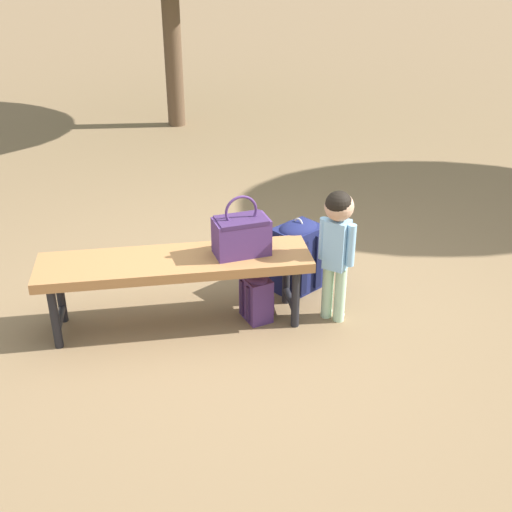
{
  "coord_description": "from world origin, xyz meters",
  "views": [
    {
      "loc": [
        0.33,
        -3.33,
        2.18
      ],
      "look_at": [
        0.03,
        0.03,
        0.45
      ],
      "focal_mm": 45.16,
      "sensor_mm": 36.0,
      "label": 1
    }
  ],
  "objects_px": {
    "handbag": "(241,234)",
    "park_bench": "(175,267)",
    "backpack_large": "(297,254)",
    "backpack_small": "(256,295)",
    "child_standing": "(337,237)"
  },
  "relations": [
    {
      "from": "handbag",
      "to": "park_bench",
      "type": "bearing_deg",
      "value": -165.64
    },
    {
      "from": "backpack_large",
      "to": "backpack_small",
      "type": "height_order",
      "value": "backpack_large"
    },
    {
      "from": "handbag",
      "to": "backpack_large",
      "type": "xyz_separation_m",
      "value": [
        0.32,
        0.4,
        -0.32
      ]
    },
    {
      "from": "handbag",
      "to": "backpack_large",
      "type": "relative_size",
      "value": 0.71
    },
    {
      "from": "park_bench",
      "to": "child_standing",
      "type": "distance_m",
      "value": 0.97
    },
    {
      "from": "park_bench",
      "to": "backpack_small",
      "type": "relative_size",
      "value": 5.05
    },
    {
      "from": "handbag",
      "to": "backpack_large",
      "type": "distance_m",
      "value": 0.6
    },
    {
      "from": "handbag",
      "to": "child_standing",
      "type": "bearing_deg",
      "value": 4.3
    },
    {
      "from": "park_bench",
      "to": "backpack_large",
      "type": "distance_m",
      "value": 0.87
    },
    {
      "from": "child_standing",
      "to": "backpack_large",
      "type": "height_order",
      "value": "child_standing"
    },
    {
      "from": "backpack_small",
      "to": "handbag",
      "type": "bearing_deg",
      "value": -178.45
    },
    {
      "from": "child_standing",
      "to": "handbag",
      "type": "bearing_deg",
      "value": -175.7
    },
    {
      "from": "backpack_small",
      "to": "child_standing",
      "type": "bearing_deg",
      "value": 4.81
    },
    {
      "from": "backpack_small",
      "to": "backpack_large",
      "type": "bearing_deg",
      "value": 59.15
    },
    {
      "from": "park_bench",
      "to": "handbag",
      "type": "xyz_separation_m",
      "value": [
        0.38,
        0.1,
        0.18
      ]
    }
  ]
}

